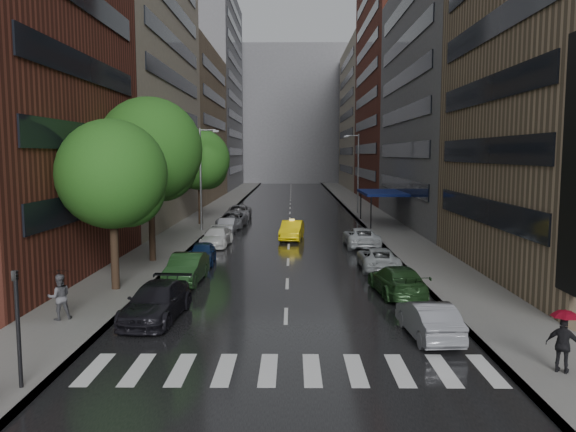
# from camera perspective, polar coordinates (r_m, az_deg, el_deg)

# --- Properties ---
(ground) EXTENTS (220.00, 220.00, 0.00)m
(ground) POSITION_cam_1_polar(r_m,az_deg,el_deg) (20.49, -0.34, -13.31)
(ground) COLOR gray
(ground) RESTS_ON ground
(road) EXTENTS (14.00, 140.00, 0.01)m
(road) POSITION_cam_1_polar(r_m,az_deg,el_deg) (69.64, 0.21, 0.66)
(road) COLOR black
(road) RESTS_ON ground
(sidewalk_left) EXTENTS (4.00, 140.00, 0.15)m
(sidewalk_left) POSITION_cam_1_polar(r_m,az_deg,el_deg) (70.24, -7.15, 0.72)
(sidewalk_left) COLOR gray
(sidewalk_left) RESTS_ON ground
(sidewalk_right) EXTENTS (4.00, 140.00, 0.15)m
(sidewalk_right) POSITION_cam_1_polar(r_m,az_deg,el_deg) (70.18, 7.58, 0.71)
(sidewalk_right) COLOR gray
(sidewalk_right) RESTS_ON ground
(crosswalk) EXTENTS (13.15, 2.80, 0.01)m
(crosswalk) POSITION_cam_1_polar(r_m,az_deg,el_deg) (18.61, 0.21, -15.34)
(crosswalk) COLOR silver
(crosswalk) RESTS_ON ground
(buildings_left) EXTENTS (8.00, 108.00, 38.00)m
(buildings_left) POSITION_cam_1_polar(r_m,az_deg,el_deg) (80.08, -10.83, 12.75)
(buildings_left) COLOR maroon
(buildings_left) RESTS_ON ground
(buildings_right) EXTENTS (8.05, 109.10, 36.00)m
(buildings_right) POSITION_cam_1_polar(r_m,az_deg,el_deg) (77.84, 11.61, 12.21)
(buildings_right) COLOR #937A5B
(buildings_right) RESTS_ON ground
(building_far) EXTENTS (40.00, 14.00, 32.00)m
(building_far) POSITION_cam_1_polar(r_m,az_deg,el_deg) (137.60, 0.32, 10.13)
(building_far) COLOR slate
(building_far) RESTS_ON ground
(tree_near) EXTENTS (5.40, 5.40, 8.60)m
(tree_near) POSITION_cam_1_polar(r_m,az_deg,el_deg) (28.93, -17.45, 4.06)
(tree_near) COLOR #382619
(tree_near) RESTS_ON ground
(tree_mid) EXTENTS (6.53, 6.53, 10.40)m
(tree_mid) POSITION_cam_1_polar(r_m,az_deg,el_deg) (36.14, -13.86, 6.53)
(tree_mid) COLOR #382619
(tree_mid) RESTS_ON ground
(tree_far) EXTENTS (5.81, 5.81, 9.26)m
(tree_far) POSITION_cam_1_polar(r_m,az_deg,el_deg) (54.48, -8.98, 5.68)
(tree_far) COLOR #382619
(tree_far) RESTS_ON ground
(taxi) EXTENTS (2.11, 4.77, 1.52)m
(taxi) POSITION_cam_1_polar(r_m,az_deg,el_deg) (45.19, 0.39, -1.46)
(taxi) COLOR yellow
(taxi) RESTS_ON ground
(parked_cars_left) EXTENTS (2.74, 41.19, 1.55)m
(parked_cars_left) POSITION_cam_1_polar(r_m,az_deg,el_deg) (43.35, -7.08, -1.89)
(parked_cars_left) COLOR black
(parked_cars_left) RESTS_ON ground
(parked_cars_right) EXTENTS (2.49, 25.54, 1.46)m
(parked_cars_right) POSITION_cam_1_polar(r_m,az_deg,el_deg) (33.13, 9.37, -4.51)
(parked_cars_right) COLOR slate
(parked_cars_right) RESTS_ON ground
(ped_black_umbrella) EXTENTS (1.14, 1.06, 2.09)m
(ped_black_umbrella) POSITION_cam_1_polar(r_m,az_deg,el_deg) (24.82, -22.23, -6.98)
(ped_black_umbrella) COLOR #525257
(ped_black_umbrella) RESTS_ON sidewalk_left
(ped_red_umbrella) EXTENTS (1.07, 0.93, 2.01)m
(ped_red_umbrella) POSITION_cam_1_polar(r_m,az_deg,el_deg) (19.57, 26.24, -10.85)
(ped_red_umbrella) COLOR black
(ped_red_umbrella) RESTS_ON sidewalk_right
(traffic_light) EXTENTS (0.18, 0.15, 3.45)m
(traffic_light) POSITION_cam_1_polar(r_m,az_deg,el_deg) (18.05, -25.77, -9.27)
(traffic_light) COLOR black
(traffic_light) RESTS_ON sidewalk_left
(street_lamp_left) EXTENTS (1.74, 0.22, 9.00)m
(street_lamp_left) POSITION_cam_1_polar(r_m,az_deg,el_deg) (49.98, -8.78, 3.97)
(street_lamp_left) COLOR gray
(street_lamp_left) RESTS_ON sidewalk_left
(street_lamp_right) EXTENTS (1.74, 0.22, 9.00)m
(street_lamp_right) POSITION_cam_1_polar(r_m,az_deg,el_deg) (64.76, 7.06, 4.52)
(street_lamp_right) COLOR gray
(street_lamp_right) RESTS_ON sidewalk_right
(awning) EXTENTS (4.00, 8.00, 3.12)m
(awning) POSITION_cam_1_polar(r_m,az_deg,el_deg) (55.12, 9.54, 2.34)
(awning) COLOR navy
(awning) RESTS_ON sidewalk_right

